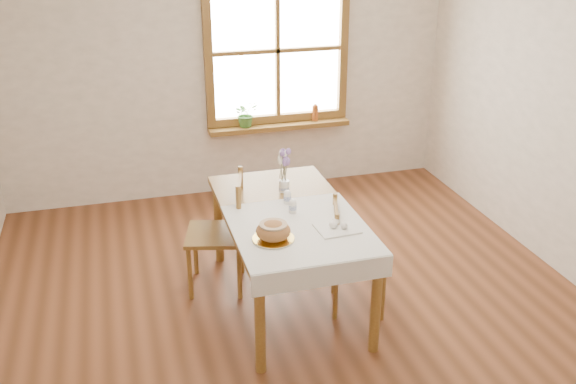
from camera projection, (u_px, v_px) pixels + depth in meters
name	position (u px, v px, depth m)	size (l,w,h in m)	color
ground	(299.00, 322.00, 4.63)	(5.00, 5.00, 0.00)	brown
room_walls	(301.00, 91.00, 3.94)	(4.60, 5.10, 2.65)	white
window	(277.00, 51.00, 6.34)	(1.46, 0.08, 1.46)	olive
window_sill	(279.00, 126.00, 6.59)	(1.46, 0.20, 0.05)	olive
dining_table	(288.00, 222.00, 4.63)	(0.90, 1.60, 0.75)	olive
table_linen	(300.00, 229.00, 4.32)	(0.91, 0.99, 0.01)	white
chair_left	(215.00, 233.00, 4.90)	(0.44, 0.46, 0.93)	olive
chair_right	(359.00, 257.00, 4.65)	(0.39, 0.41, 0.85)	olive
bread_plate	(273.00, 239.00, 4.17)	(0.27, 0.27, 0.01)	silver
bread_loaf	(273.00, 229.00, 4.14)	(0.23, 0.23, 0.13)	#A5663A
egg_napkin	(337.00, 228.00, 4.31)	(0.27, 0.23, 0.01)	white
eggs	(337.00, 224.00, 4.30)	(0.21, 0.19, 0.05)	white
salt_shaker	(293.00, 206.00, 4.52)	(0.05, 0.05, 0.10)	silver
pepper_shaker	(287.00, 197.00, 4.67)	(0.06, 0.06, 0.10)	silver
flower_vase	(284.00, 187.00, 4.88)	(0.08, 0.08, 0.09)	silver
lavender_bouquet	(284.00, 165.00, 4.81)	(0.14, 0.14, 0.26)	#7B5AA0
potted_plant	(246.00, 117.00, 6.45)	(0.24, 0.27, 0.21)	#40752E
amber_bottle	(315.00, 112.00, 6.64)	(0.06, 0.06, 0.18)	#9E4E1D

